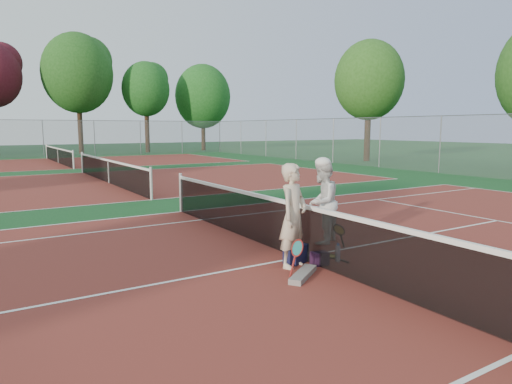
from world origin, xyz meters
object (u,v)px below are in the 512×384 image
at_px(racket_black_held, 339,237).
at_px(racket_spare, 331,256).
at_px(net_main, 298,231).
at_px(sports_bag_purple, 320,259).
at_px(sports_bag_navy, 296,254).
at_px(racket_red, 297,258).
at_px(player_b, 322,202).
at_px(water_bottle, 338,254).
at_px(player_a, 293,216).

height_order(racket_black_held, racket_spare, racket_black_held).
bearing_deg(net_main, sports_bag_purple, -83.64).
relative_size(net_main, sports_bag_navy, 26.61).
height_order(racket_spare, sports_bag_purple, sports_bag_purple).
xyz_separation_m(net_main, racket_red, (-0.60, -0.77, -0.22)).
relative_size(player_b, racket_red, 2.99).
height_order(sports_bag_navy, water_bottle, sports_bag_navy).
height_order(player_b, water_bottle, player_b).
distance_m(net_main, sports_bag_purple, 0.68).
relative_size(player_a, racket_spare, 2.97).
xyz_separation_m(player_b, racket_red, (-1.68, -1.40, -0.57)).
bearing_deg(player_a, sports_bag_purple, -49.00).
relative_size(racket_spare, water_bottle, 2.00).
height_order(racket_red, water_bottle, racket_red).
distance_m(player_a, sports_bag_navy, 0.77).
bearing_deg(water_bottle, racket_black_held, 46.82).
bearing_deg(net_main, player_a, -136.65).
xyz_separation_m(player_b, water_bottle, (-0.62, -1.19, -0.71)).
distance_m(player_a, racket_spare, 1.29).
distance_m(player_a, racket_red, 0.76).
bearing_deg(player_b, racket_black_held, 51.61).
bearing_deg(racket_black_held, sports_bag_purple, 8.57).
height_order(net_main, player_b, player_b).
xyz_separation_m(player_a, racket_spare, (0.95, 0.08, -0.87)).
height_order(racket_red, racket_spare, racket_red).
distance_m(net_main, player_b, 1.30).
xyz_separation_m(racket_spare, sports_bag_purple, (-0.50, -0.26, 0.10)).
bearing_deg(racket_black_held, racket_spare, 11.97).
bearing_deg(water_bottle, sports_bag_navy, 151.82).
relative_size(player_b, water_bottle, 5.72).
height_order(net_main, sports_bag_navy, net_main).
height_order(player_b, sports_bag_purple, player_b).
distance_m(player_b, racket_red, 2.26).
xyz_separation_m(player_a, sports_bag_purple, (0.45, -0.18, -0.78)).
height_order(racket_black_held, sports_bag_purple, racket_black_held).
distance_m(player_b, sports_bag_navy, 1.69).
relative_size(player_b, racket_spare, 2.86).
xyz_separation_m(racket_spare, sports_bag_navy, (-0.76, 0.08, 0.14)).
bearing_deg(sports_bag_purple, net_main, 96.36).
distance_m(net_main, sports_bag_navy, 0.45).
relative_size(player_b, sports_bag_navy, 4.16).
relative_size(racket_red, racket_black_held, 1.09).
bearing_deg(racket_red, sports_bag_navy, 43.80).
height_order(net_main, racket_red, net_main).
distance_m(sports_bag_navy, sports_bag_purple, 0.43).
xyz_separation_m(racket_black_held, racket_spare, (-0.44, -0.29, -0.24)).
height_order(net_main, racket_black_held, net_main).
bearing_deg(racket_black_held, racket_red, 4.02).
bearing_deg(net_main, racket_black_held, 0.60).
distance_m(racket_spare, sports_bag_purple, 0.57).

